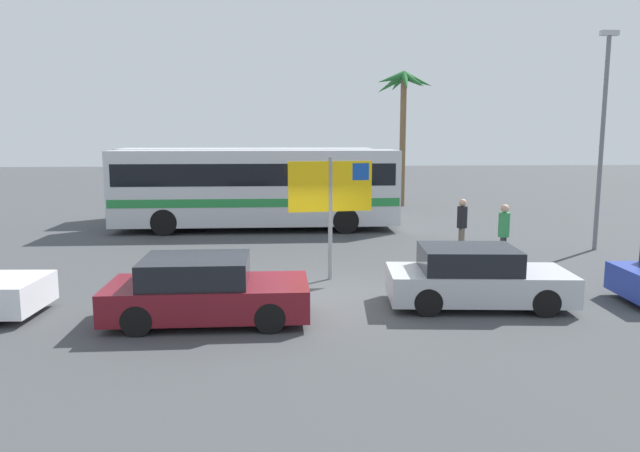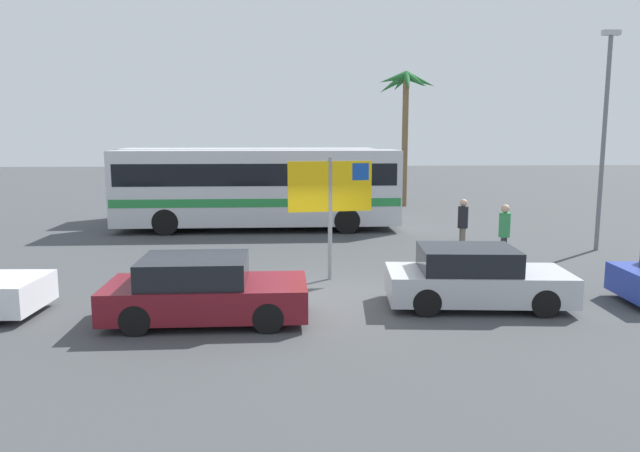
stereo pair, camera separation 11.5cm
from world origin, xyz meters
name	(u,v)px [view 2 (the right image)]	position (x,y,z in m)	size (l,w,h in m)	color
ground	(323,298)	(0.00, 0.00, 0.00)	(120.00, 120.00, 0.00)	#424447
bus_front_coach	(258,185)	(-1.93, 10.26, 1.78)	(11.13, 2.49, 3.17)	silver
bus_rear_coach	(249,179)	(-2.48, 13.56, 1.78)	(11.13, 2.49, 3.17)	white
ferry_sign	(332,191)	(0.36, 1.84, 2.33)	(2.19, 0.36, 3.20)	gray
car_silver	(475,278)	(3.31, -0.86, 0.63)	(4.08, 2.09, 1.32)	#B7BABF
car_maroon	(204,290)	(-2.52, -1.57, 0.64)	(4.05, 1.90, 1.32)	maroon
pedestrian_near_sign	(463,222)	(4.73, 4.81, 1.05)	(0.32, 0.32, 1.78)	#706656
pedestrian_by_bus	(504,230)	(5.39, 2.99, 1.08)	(0.32, 0.32, 1.81)	#2D2D33
lamp_post_left_side	(604,133)	(9.40, 5.33, 3.83)	(0.56, 0.20, 7.01)	slate
palm_tree_seaside	(406,96)	(5.49, 17.93, 5.79)	(3.30, 3.23, 7.05)	brown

